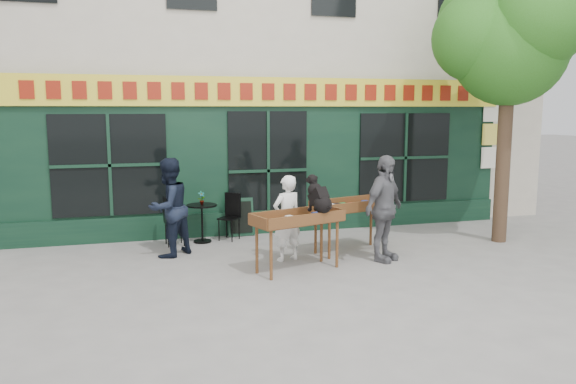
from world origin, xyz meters
name	(u,v)px	position (x,y,z in m)	size (l,w,h in m)	color
ground	(300,260)	(0.00, 0.00, 0.00)	(80.00, 80.00, 0.00)	slate
building	(234,20)	(0.00, 5.97, 4.97)	(14.00, 7.26, 10.00)	beige
street_tree	(510,32)	(4.34, 0.36, 4.11)	(3.05, 2.90, 5.60)	#382619
book_cart_center	(298,221)	(-0.21, -0.57, 0.82)	(1.62, 1.04, 0.99)	brown
dog	(319,193)	(0.14, -0.62, 1.29)	(0.34, 0.60, 0.60)	black
woman	(287,218)	(-0.21, 0.08, 0.76)	(0.55, 0.36, 1.51)	white
book_cart_right	(352,208)	(1.11, 0.34, 0.82)	(1.61, 0.99, 0.99)	brown
man_right	(384,209)	(1.41, -0.41, 0.93)	(1.09, 0.45, 1.86)	#58595D
bistro_table	(202,216)	(-1.48, 1.84, 0.54)	(0.60, 0.60, 0.76)	black
bistro_chair_left	(170,217)	(-2.11, 1.73, 0.56)	(0.40, 0.39, 0.95)	black
bistro_chair_right	(231,212)	(-0.87, 1.96, 0.56)	(0.51, 0.51, 0.95)	black
potted_plant	(202,198)	(-1.48, 1.84, 0.90)	(0.14, 0.10, 0.27)	gray
man_left	(169,207)	(-2.18, 0.94, 0.89)	(0.87, 0.68, 1.79)	black
chalkboard	(241,217)	(-0.62, 2.19, 0.40)	(0.57, 0.21, 0.79)	black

